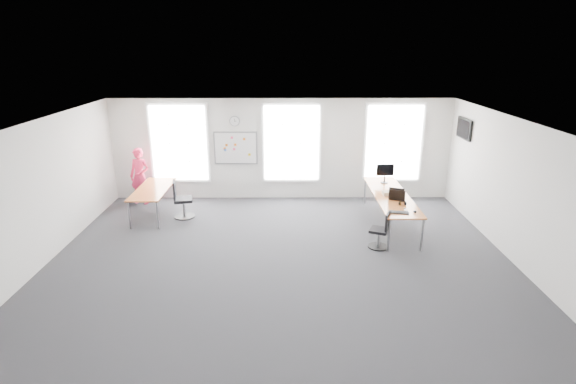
{
  "coord_description": "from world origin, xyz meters",
  "views": [
    {
      "loc": [
        0.11,
        -9.0,
        4.47
      ],
      "look_at": [
        0.18,
        1.2,
        1.1
      ],
      "focal_mm": 28.0,
      "sensor_mm": 36.0,
      "label": 1
    }
  ],
  "objects_px": {
    "chair_right": "(381,232)",
    "monitor": "(385,172)",
    "desk_right": "(391,197)",
    "keyboard": "(399,213)",
    "person": "(140,176)",
    "chair_left": "(181,201)",
    "headphones": "(402,203)",
    "desk_left": "(153,191)"
  },
  "relations": [
    {
      "from": "chair_right",
      "to": "person",
      "type": "height_order",
      "value": "person"
    },
    {
      "from": "keyboard",
      "to": "headphones",
      "type": "height_order",
      "value": "headphones"
    },
    {
      "from": "keyboard",
      "to": "headphones",
      "type": "distance_m",
      "value": 0.56
    },
    {
      "from": "keyboard",
      "to": "headphones",
      "type": "xyz_separation_m",
      "value": [
        0.2,
        0.53,
        0.04
      ]
    },
    {
      "from": "desk_right",
      "to": "chair_right",
      "type": "height_order",
      "value": "chair_right"
    },
    {
      "from": "monitor",
      "to": "headphones",
      "type": "bearing_deg",
      "value": -92.95
    },
    {
      "from": "headphones",
      "to": "monitor",
      "type": "relative_size",
      "value": 0.32
    },
    {
      "from": "chair_left",
      "to": "headphones",
      "type": "bearing_deg",
      "value": -114.16
    },
    {
      "from": "chair_right",
      "to": "desk_left",
      "type": "bearing_deg",
      "value": -86.22
    },
    {
      "from": "chair_right",
      "to": "monitor",
      "type": "relative_size",
      "value": 1.62
    },
    {
      "from": "person",
      "to": "desk_right",
      "type": "bearing_deg",
      "value": -0.08
    },
    {
      "from": "desk_left",
      "to": "person",
      "type": "height_order",
      "value": "person"
    },
    {
      "from": "chair_left",
      "to": "monitor",
      "type": "height_order",
      "value": "monitor"
    },
    {
      "from": "desk_right",
      "to": "chair_left",
      "type": "distance_m",
      "value": 5.54
    },
    {
      "from": "desk_left",
      "to": "chair_right",
      "type": "distance_m",
      "value": 6.16
    },
    {
      "from": "headphones",
      "to": "chair_right",
      "type": "bearing_deg",
      "value": -130.86
    },
    {
      "from": "headphones",
      "to": "monitor",
      "type": "distance_m",
      "value": 1.82
    },
    {
      "from": "desk_right",
      "to": "headphones",
      "type": "xyz_separation_m",
      "value": [
        0.09,
        -0.77,
        0.1
      ]
    },
    {
      "from": "desk_right",
      "to": "chair_right",
      "type": "distance_m",
      "value": 1.56
    },
    {
      "from": "desk_left",
      "to": "monitor",
      "type": "distance_m",
      "value": 6.36
    },
    {
      "from": "chair_left",
      "to": "person",
      "type": "bearing_deg",
      "value": 39.86
    },
    {
      "from": "chair_right",
      "to": "headphones",
      "type": "height_order",
      "value": "headphones"
    },
    {
      "from": "desk_left",
      "to": "monitor",
      "type": "relative_size",
      "value": 3.87
    },
    {
      "from": "desk_left",
      "to": "person",
      "type": "bearing_deg",
      "value": 123.44
    },
    {
      "from": "chair_right",
      "to": "keyboard",
      "type": "distance_m",
      "value": 0.61
    },
    {
      "from": "desk_left",
      "to": "headphones",
      "type": "relative_size",
      "value": 12.07
    },
    {
      "from": "keyboard",
      "to": "chair_left",
      "type": "bearing_deg",
      "value": 178.92
    },
    {
      "from": "chair_right",
      "to": "monitor",
      "type": "height_order",
      "value": "monitor"
    },
    {
      "from": "person",
      "to": "headphones",
      "type": "xyz_separation_m",
      "value": [
        7.02,
        -2.43,
        0.02
      ]
    },
    {
      "from": "desk_right",
      "to": "desk_left",
      "type": "xyz_separation_m",
      "value": [
        -6.29,
        0.7,
        -0.05
      ]
    },
    {
      "from": "person",
      "to": "chair_left",
      "type": "bearing_deg",
      "value": -25.52
    },
    {
      "from": "desk_right",
      "to": "person",
      "type": "distance_m",
      "value": 7.12
    },
    {
      "from": "desk_left",
      "to": "person",
      "type": "xyz_separation_m",
      "value": [
        -0.64,
        0.96,
        0.13
      ]
    },
    {
      "from": "desk_right",
      "to": "chair_left",
      "type": "height_order",
      "value": "chair_left"
    },
    {
      "from": "desk_right",
      "to": "person",
      "type": "relative_size",
      "value": 1.99
    },
    {
      "from": "desk_left",
      "to": "monitor",
      "type": "height_order",
      "value": "monitor"
    },
    {
      "from": "monitor",
      "to": "desk_left",
      "type": "bearing_deg",
      "value": 178.49
    },
    {
      "from": "desk_left",
      "to": "chair_left",
      "type": "height_order",
      "value": "chair_left"
    },
    {
      "from": "keyboard",
      "to": "person",
      "type": "bearing_deg",
      "value": 174.03
    },
    {
      "from": "desk_right",
      "to": "keyboard",
      "type": "relative_size",
      "value": 7.42
    },
    {
      "from": "chair_left",
      "to": "keyboard",
      "type": "xyz_separation_m",
      "value": [
        5.41,
        -1.81,
        0.36
      ]
    },
    {
      "from": "headphones",
      "to": "person",
      "type": "bearing_deg",
      "value": 162.64
    }
  ]
}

